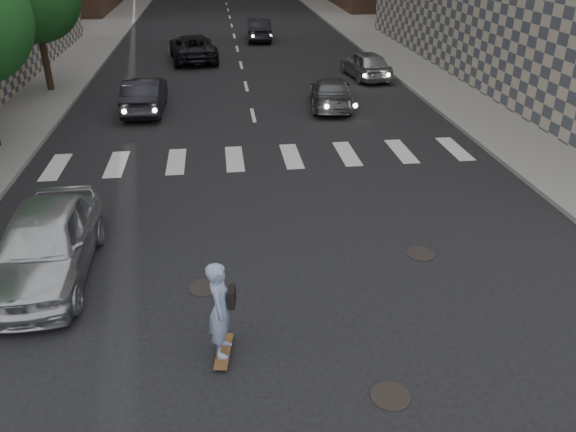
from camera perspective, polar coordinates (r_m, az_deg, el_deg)
The scene contains 12 objects.
ground at distance 11.88m, azimuth 1.26°, elevation -9.87°, with size 160.00×160.00×0.00m, color black.
sidewalk_right at distance 34.15m, azimuth 21.43°, elevation 13.45°, with size 13.00×80.00×0.15m, color gray.
manhole_a at distance 10.26m, azimuth 10.37°, elevation -17.55°, with size 0.70×0.70×0.02m, color black.
manhole_b at distance 12.77m, azimuth -8.53°, elevation -7.18°, with size 0.70×0.70×0.02m, color black.
manhole_c at distance 14.24m, azimuth 13.35°, elevation -3.74°, with size 0.70×0.70×0.02m, color black.
skateboarder at distance 10.28m, azimuth -6.81°, elevation -9.39°, with size 0.57×1.04×2.02m.
silver_sedan at distance 13.77m, azimuth -23.44°, elevation -2.58°, with size 1.97×4.90×1.67m, color silver.
traffic_car_a at distance 25.62m, azimuth -14.35°, elevation 11.89°, with size 1.57×4.49×1.48m, color black.
traffic_car_b at distance 25.62m, azimuth 4.36°, elevation 12.41°, with size 1.80×4.43×1.29m, color #575A5E.
traffic_car_c at distance 35.59m, azimuth -9.66°, elevation 16.51°, with size 2.53×5.49×1.53m, color black.
traffic_car_d at distance 31.07m, azimuth 7.89°, elevation 15.02°, with size 1.70×4.24×1.44m, color #A5A7AC.
traffic_car_e at distance 41.97m, azimuth -2.95°, elevation 18.42°, with size 1.60×4.58×1.51m, color black.
Camera 1 is at (-1.44, -9.36, 7.16)m, focal length 35.00 mm.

